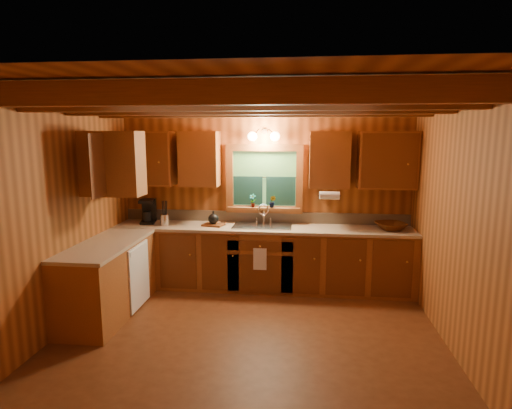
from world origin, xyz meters
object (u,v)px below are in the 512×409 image
Objects in this scene: wicker_basket at (391,226)px; coffee_maker at (148,211)px; sink at (262,229)px; cutting_board at (213,225)px.

coffee_maker is at bearing 179.00° from wicker_basket.
sink is 2.85× the size of cutting_board.
coffee_maker is 3.46m from wicker_basket.
sink is 1.71m from coffee_maker.
cutting_board is at bearing -16.04° from coffee_maker.
cutting_board is 0.71× the size of wicker_basket.
wicker_basket is (1.77, -0.01, 0.09)m from sink.
sink is 2.02× the size of wicker_basket.
coffee_maker is 1.01m from cutting_board.
sink is at bearing -12.84° from coffee_maker.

